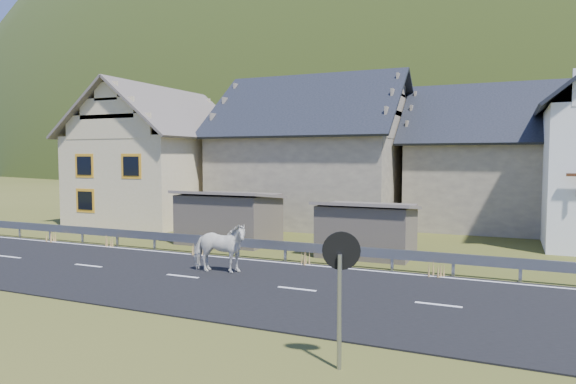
% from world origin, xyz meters
% --- Properties ---
extents(ground, '(160.00, 160.00, 0.00)m').
position_xyz_m(ground, '(0.00, 0.00, 0.00)').
color(ground, '#353D11').
rests_on(ground, ground).
extents(road, '(60.00, 7.00, 0.04)m').
position_xyz_m(road, '(0.00, 0.00, 0.02)').
color(road, black).
rests_on(road, ground).
extents(lane_markings, '(60.00, 6.60, 0.01)m').
position_xyz_m(lane_markings, '(0.00, 0.00, 0.04)').
color(lane_markings, silver).
rests_on(lane_markings, road).
extents(guardrail, '(28.10, 0.09, 0.75)m').
position_xyz_m(guardrail, '(-0.00, 3.68, 0.56)').
color(guardrail, '#93969B').
rests_on(guardrail, ground).
extents(shed_left, '(4.30, 3.30, 2.40)m').
position_xyz_m(shed_left, '(-2.00, 6.50, 1.10)').
color(shed_left, '#62584A').
rests_on(shed_left, ground).
extents(shed_right, '(3.80, 2.90, 2.20)m').
position_xyz_m(shed_right, '(4.50, 6.00, 1.00)').
color(shed_right, '#62584A').
rests_on(shed_right, ground).
extents(house_cream, '(7.80, 9.80, 8.30)m').
position_xyz_m(house_cream, '(-10.00, 12.00, 4.36)').
color(house_cream, beige).
rests_on(house_cream, ground).
extents(house_stone_a, '(10.80, 9.80, 8.90)m').
position_xyz_m(house_stone_a, '(-1.00, 15.00, 4.63)').
color(house_stone_a, tan).
rests_on(house_stone_a, ground).
extents(house_stone_b, '(9.80, 8.80, 8.10)m').
position_xyz_m(house_stone_b, '(9.00, 17.00, 4.24)').
color(house_stone_b, tan).
rests_on(house_stone_b, ground).
extents(mountain, '(440.00, 280.00, 260.00)m').
position_xyz_m(mountain, '(5.00, 180.00, -20.00)').
color(mountain, black).
rests_on(mountain, ground).
extents(conifer_patch, '(76.00, 50.00, 28.00)m').
position_xyz_m(conifer_patch, '(-55.00, 110.00, 6.00)').
color(conifer_patch, black).
rests_on(conifer_patch, ground).
extents(horse, '(1.25, 2.12, 1.68)m').
position_xyz_m(horse, '(0.81, 0.94, 0.88)').
color(horse, white).
rests_on(horse, road).
extents(traffic_mirror, '(0.68, 0.31, 2.54)m').
position_xyz_m(traffic_mirror, '(6.84, -4.75, 1.86)').
color(traffic_mirror, '#93969B').
rests_on(traffic_mirror, ground).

